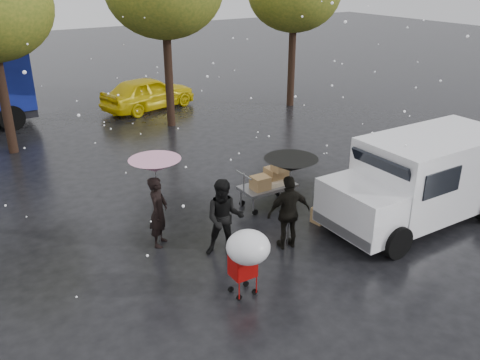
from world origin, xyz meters
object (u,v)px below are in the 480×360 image
person_pink (158,212)px  yellow_taxi (148,93)px  white_van (422,178)px  shopping_cart (247,250)px  person_black (289,212)px  vendor_cart (270,180)px

person_pink → yellow_taxi: (4.42, 11.30, -0.11)m
person_pink → white_van: bearing=-70.1°
shopping_cart → yellow_taxi: size_ratio=0.34×
person_black → vendor_cart: size_ratio=1.16×
person_pink → person_black: 2.96m
person_black → yellow_taxi: person_black is taller
person_black → vendor_cart: 2.25m
vendor_cart → person_pink: bearing=-173.5°
shopping_cart → white_van: white_van is taller
person_pink → shopping_cart: bearing=-126.7°
person_black → yellow_taxi: (1.96, 12.95, -0.15)m
white_van → vendor_cart: bearing=134.3°
person_black → white_van: (3.58, -0.68, 0.28)m
person_pink → vendor_cart: 3.40m
vendor_cart → white_van: bearing=-45.7°
shopping_cart → yellow_taxi: (3.81, 14.10, -0.33)m
person_black → shopping_cart: 2.18m
vendor_cart → shopping_cart: bearing=-131.1°
person_black → yellow_taxi: size_ratio=0.41×
person_black → shopping_cart: person_black is taller
shopping_cart → yellow_taxi: 14.61m
vendor_cart → shopping_cart: (-2.77, -3.18, 0.34)m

